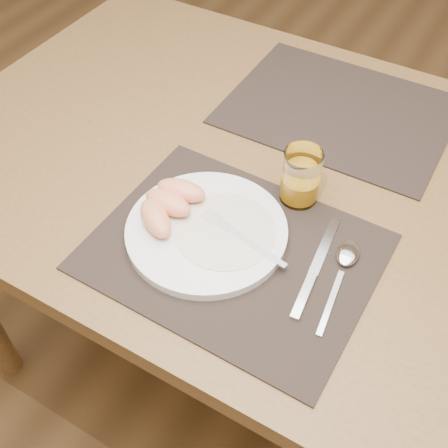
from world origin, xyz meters
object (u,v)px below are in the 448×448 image
Objects in this scene: placemat_far at (339,110)px; juice_glass at (301,179)px; fork at (236,233)px; table at (281,201)px; spoon at (346,260)px; placemat_near at (233,252)px; knife at (313,274)px; plate at (207,231)px.

placemat_far is 4.42× the size of juice_glass.
fork is 0.15m from juice_glass.
table is at bearing -94.54° from placemat_far.
spoon is at bearing -39.86° from table.
placemat_near is 2.58× the size of fork.
placemat_far is at bearing 106.99° from knife.
juice_glass is at bearing 122.71° from knife.
juice_glass is (0.10, 0.16, 0.04)m from plate.
knife is at bearing -57.29° from juice_glass.
plate is at bearing -121.66° from juice_glass.
spoon is (0.22, 0.06, -0.00)m from plate.
table is 5.19× the size of plate.
spoon is at bearing 54.70° from knife.
spoon is (0.18, -0.15, 0.09)m from table.
knife is at bearing -125.30° from spoon.
plate is at bearing 170.61° from placemat_near.
table is 7.28× the size of spoon.
juice_glass is at bearing 143.19° from spoon.
knife is 1.15× the size of spoon.
plate is (-0.06, -0.43, 0.01)m from placemat_far.
spoon is 0.16m from juice_glass.
fork is at bearing -88.29° from table.
spoon is at bearing 15.15° from fork.
plate reaches higher than spoon.
juice_glass is at bearing 71.80° from fork.
knife is at bearing -0.76° from fork.
placemat_far is 2.04× the size of knife.
spoon is (0.17, 0.07, 0.01)m from placemat_near.
spoon reaches higher than table.
fork is (0.05, 0.01, 0.01)m from plate.
spoon is (0.16, -0.37, 0.01)m from placemat_far.
table is 0.26m from knife.
placemat_far is 0.43m from plate.
fork is 0.91× the size of spoon.
knife is 0.06m from spoon.
knife is (0.13, -0.42, 0.00)m from placemat_far.
placemat_near is at bearing -157.43° from spoon.
placemat_far is 1.67× the size of plate.
knife is (0.19, 0.01, -0.01)m from plate.
knife is at bearing 3.30° from plate.
fork is at bearing 179.24° from knife.
placemat_far is 2.34× the size of spoon.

